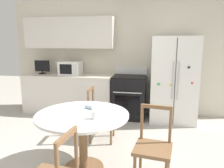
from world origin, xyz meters
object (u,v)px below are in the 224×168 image
Objects in this scene: refrigerator at (174,80)px; dining_chair_right at (153,147)px; dining_chair_far at (100,115)px; oven_range at (129,96)px; candle_glass at (94,116)px; microwave at (71,68)px; countertop_tv at (42,67)px.

refrigerator is 1.94× the size of dining_chair_right.
dining_chair_right is (0.88, -0.98, 0.00)m from dining_chair_far.
dining_chair_right is at bearing -99.79° from refrigerator.
dining_chair_far is 1.00× the size of dining_chair_right.
candle_glass is at bearing -93.63° from oven_range.
candle_glass is (1.20, -2.31, -0.25)m from microwave.
countertop_tv is at bearing -130.92° from dining_chair_far.
oven_range is at bearing 161.14° from dining_chair_far.
countertop_tv is 0.39× the size of dining_chair_right.
countertop_tv is 3.06m from candle_glass.
oven_range is (-0.92, 0.04, -0.41)m from refrigerator.
countertop_tv is (-2.99, 0.12, 0.19)m from refrigerator.
candle_glass is at bearing -50.78° from countertop_tv.
oven_range reaches higher than candle_glass.
microwave is at bearing 117.46° from candle_glass.
refrigerator is 3.64× the size of microwave.
countertop_tv is (-0.73, 0.05, 0.02)m from microwave.
dining_chair_far is at bearing -136.26° from refrigerator.
candle_glass is at bearing -115.36° from refrigerator.
microwave reaches higher than oven_range.
microwave is 5.14× the size of candle_glass.
countertop_tv reaches higher than dining_chair_far.
dining_chair_right is at bearing 38.27° from dining_chair_far.
microwave is at bearing 178.43° from refrigerator.
dining_chair_right is (0.54, -2.22, -0.03)m from oven_range.
dining_chair_right is (1.89, -2.24, -0.62)m from microwave.
refrigerator reaches higher than candle_glass.
microwave is at bearing 179.11° from oven_range.
refrigerator is 2.26m from dining_chair_right.
countertop_tv reaches higher than oven_range.
microwave is at bearing -4.17° from countertop_tv.
refrigerator is at bearing 130.04° from dining_chair_far.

